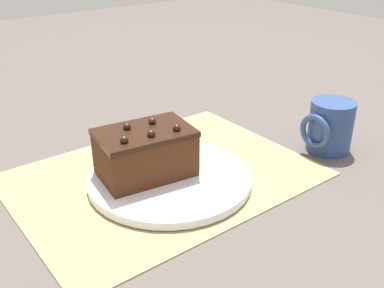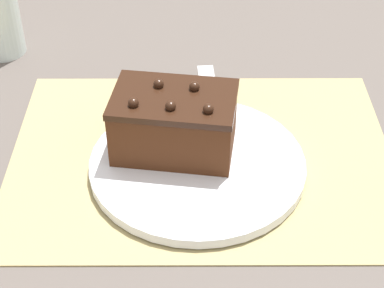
# 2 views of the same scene
# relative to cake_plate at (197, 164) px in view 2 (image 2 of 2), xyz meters

# --- Properties ---
(ground_plane) EXTENTS (3.00, 3.00, 0.00)m
(ground_plane) POSITION_rel_cake_plate_xyz_m (-0.01, -0.02, -0.01)
(ground_plane) COLOR #544C47
(placemat_woven) EXTENTS (0.46, 0.34, 0.00)m
(placemat_woven) POSITION_rel_cake_plate_xyz_m (-0.01, -0.02, -0.01)
(placemat_woven) COLOR tan
(placemat_woven) RESTS_ON ground_plane
(cake_plate) EXTENTS (0.25, 0.25, 0.01)m
(cake_plate) POSITION_rel_cake_plate_xyz_m (0.00, 0.00, 0.00)
(cake_plate) COLOR white
(cake_plate) RESTS_ON placemat_woven
(chocolate_cake) EXTENTS (0.15, 0.11, 0.08)m
(chocolate_cake) POSITION_rel_cake_plate_xyz_m (0.03, -0.02, 0.04)
(chocolate_cake) COLOR #472614
(chocolate_cake) RESTS_ON cake_plate
(serving_knife) EXTENTS (0.03, 0.22, 0.01)m
(serving_knife) POSITION_rel_cake_plate_xyz_m (-0.02, -0.06, 0.01)
(serving_knife) COLOR black
(serving_knife) RESTS_ON cake_plate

